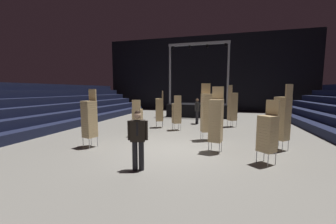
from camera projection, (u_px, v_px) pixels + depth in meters
The scene contains 15 objects.
ground_plane at pixel (169, 151), 7.67m from camera, with size 22.00×30.00×0.10m, color gray.
arena_end_wall at pixel (204, 74), 21.62m from camera, with size 22.00×0.30×8.00m, color black.
bleacher_bank_left at pixel (16, 107), 10.73m from camera, with size 4.50×24.00×2.70m.
stage_riser at pixel (199, 109), 17.29m from camera, with size 5.14×2.56×5.99m.
man_with_tie at pixel (138, 137), 5.58m from camera, with size 0.57×0.33×1.70m.
chair_stack_front_left at pixel (177, 113), 11.22m from camera, with size 0.60×0.60×1.96m.
chair_stack_front_right at pixel (268, 133), 6.03m from camera, with size 0.62×0.62×1.96m.
chair_stack_mid_left at pixel (159, 109), 12.00m from camera, with size 0.57×0.57×2.22m.
chair_stack_mid_right at pixel (282, 118), 7.42m from camera, with size 0.62×0.62×2.48m.
chair_stack_mid_centre at pixel (137, 118), 9.82m from camera, with size 0.50×0.50×1.79m.
chair_stack_rear_left at pixel (89, 118), 7.86m from camera, with size 0.55×0.55×2.31m.
chair_stack_rear_right at pixel (232, 106), 12.22m from camera, with size 0.60×0.60×2.56m.
chair_stack_rear_centre at pixel (206, 112), 8.90m from camera, with size 0.56×0.56×2.56m.
chair_stack_aisle_left at pixel (216, 120), 7.18m from camera, with size 0.52×0.52×2.39m.
crew_worker_near_stage at pixel (197, 109), 13.31m from camera, with size 0.35×0.56×1.73m.
Camera 1 is at (1.90, -7.21, 2.27)m, focal length 21.39 mm.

